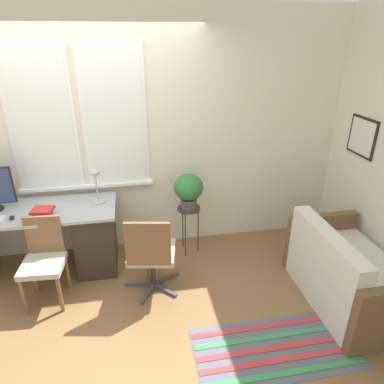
# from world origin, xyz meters

# --- Properties ---
(ground_plane) EXTENTS (14.00, 14.00, 0.00)m
(ground_plane) POSITION_xyz_m (0.00, 0.00, 0.00)
(ground_plane) COLOR brown
(wall_back_with_window) EXTENTS (9.00, 0.12, 2.70)m
(wall_back_with_window) POSITION_xyz_m (-0.00, 0.73, 1.36)
(wall_back_with_window) COLOR beige
(wall_back_with_window) RESTS_ON ground_plane
(wall_right_with_picture) EXTENTS (0.08, 9.00, 2.70)m
(wall_right_with_picture) POSITION_xyz_m (2.90, 0.00, 1.35)
(wall_right_with_picture) COLOR beige
(wall_right_with_picture) RESTS_ON ground_plane
(desk) EXTENTS (1.92, 0.65, 0.75)m
(desk) POSITION_xyz_m (-0.73, 0.33, 0.40)
(desk) COLOR #9EA3A8
(desk) RESTS_ON ground_plane
(mouse) EXTENTS (0.04, 0.07, 0.04)m
(mouse) POSITION_xyz_m (-0.75, 0.16, 0.77)
(mouse) COLOR black
(mouse) RESTS_ON desk
(desk_lamp) EXTENTS (0.14, 0.14, 0.37)m
(desk_lamp) POSITION_xyz_m (0.05, 0.40, 1.00)
(desk_lamp) COLOR #ADADB2
(desk_lamp) RESTS_ON desk
(book_stack) EXTENTS (0.22, 0.20, 0.09)m
(book_stack) POSITION_xyz_m (-0.47, 0.16, 0.80)
(book_stack) COLOR olive
(book_stack) RESTS_ON desk
(desk_chair_wooden) EXTENTS (0.41, 0.42, 0.84)m
(desk_chair_wooden) POSITION_xyz_m (-0.46, -0.12, 0.45)
(desk_chair_wooden) COLOR brown
(desk_chair_wooden) RESTS_ON ground_plane
(office_chair_swivel) EXTENTS (0.59, 0.59, 0.89)m
(office_chair_swivel) POSITION_xyz_m (0.55, -0.22, 0.46)
(office_chair_swivel) COLOR #47474C
(office_chair_swivel) RESTS_ON ground_plane
(couch_loveseat) EXTENTS (0.77, 1.27, 0.79)m
(couch_loveseat) POSITION_xyz_m (2.39, -0.69, 0.28)
(couch_loveseat) COLOR silver
(couch_loveseat) RESTS_ON ground_plane
(plant_stand) EXTENTS (0.26, 0.26, 0.59)m
(plant_stand) POSITION_xyz_m (1.03, 0.41, 0.52)
(plant_stand) COLOR #333338
(plant_stand) RESTS_ON ground_plane
(potted_plant) EXTENTS (0.33, 0.33, 0.40)m
(potted_plant) POSITION_xyz_m (1.03, 0.41, 0.82)
(potted_plant) COLOR #514C47
(potted_plant) RESTS_ON plant_stand
(floor_rug_striped) EXTENTS (1.37, 0.65, 0.01)m
(floor_rug_striped) POSITION_xyz_m (1.50, -1.12, 0.00)
(floor_rug_striped) COLOR #565B6B
(floor_rug_striped) RESTS_ON ground_plane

